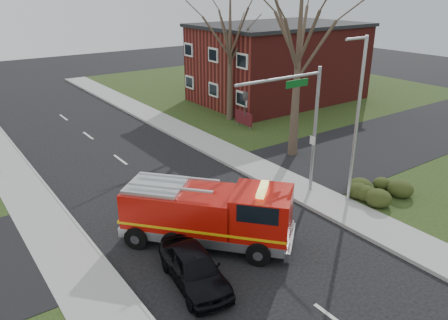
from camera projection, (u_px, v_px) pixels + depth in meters
ground at (231, 242)px, 19.15m from camera, size 120.00×120.00×0.00m
sidewalk_right at (327, 202)px, 22.49m from camera, size 2.40×80.00×0.15m
sidewalk_left at (93, 295)px, 15.77m from camera, size 2.40×80.00×0.15m
cross_street_right at (429, 128)px, 34.28m from camera, size 30.00×8.00×0.15m
brick_building at (279, 62)px, 41.67m from camera, size 15.40×10.40×7.25m
health_center_sign at (244, 118)px, 33.94m from camera, size 0.12×2.00×1.40m
hedge_corner at (379, 187)px, 23.06m from camera, size 2.80×2.00×0.90m
bare_tree_near at (299, 41)px, 26.08m from camera, size 6.00×6.00×12.00m
bare_tree_far at (230, 41)px, 34.02m from camera, size 5.25×5.25×10.50m
traffic_signal_mast at (298, 112)px, 21.36m from camera, size 5.29×0.18×6.80m
streetlight_pole at (357, 118)px, 20.96m from camera, size 1.48×0.16×8.40m
fire_engine at (209, 216)px, 18.69m from camera, size 6.53×7.00×2.89m
parked_car_maroon at (194, 267)px, 16.24m from camera, size 2.29×4.35×1.41m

